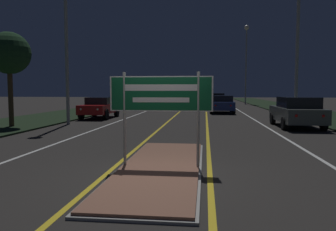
{
  "coord_description": "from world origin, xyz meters",
  "views": [
    {
      "loc": [
        1.04,
        -7.03,
        1.9
      ],
      "look_at": [
        0.0,
        2.17,
        1.18
      ],
      "focal_mm": 35.0,
      "sensor_mm": 36.0,
      "label": 1
    }
  ],
  "objects_px": {
    "car_receding_2": "(217,100)",
    "streetlight_right_far": "(246,51)",
    "streetlight_right_near": "(298,30)",
    "highway_sign": "(161,98)",
    "car_approaching_0": "(100,107)",
    "car_receding_0": "(297,112)",
    "car_receding_1": "(222,104)"
  },
  "relations": [
    {
      "from": "car_receding_0",
      "to": "streetlight_right_far",
      "type": "bearing_deg",
      "value": 88.53
    },
    {
      "from": "highway_sign",
      "to": "car_approaching_0",
      "type": "relative_size",
      "value": 0.6
    },
    {
      "from": "highway_sign",
      "to": "car_receding_1",
      "type": "relative_size",
      "value": 0.54
    },
    {
      "from": "car_receding_0",
      "to": "car_receding_1",
      "type": "bearing_deg",
      "value": 107.56
    },
    {
      "from": "streetlight_right_far",
      "to": "highway_sign",
      "type": "bearing_deg",
      "value": -99.86
    },
    {
      "from": "highway_sign",
      "to": "car_receding_2",
      "type": "xyz_separation_m",
      "value": [
        2.4,
        30.46,
        -0.9
      ]
    },
    {
      "from": "car_approaching_0",
      "to": "streetlight_right_far",
      "type": "bearing_deg",
      "value": 61.56
    },
    {
      "from": "car_receding_1",
      "to": "car_receding_2",
      "type": "height_order",
      "value": "car_receding_2"
    },
    {
      "from": "car_approaching_0",
      "to": "car_receding_0",
      "type": "bearing_deg",
      "value": -19.99
    },
    {
      "from": "streetlight_right_far",
      "to": "streetlight_right_near",
      "type": "bearing_deg",
      "value": -90.36
    },
    {
      "from": "highway_sign",
      "to": "car_approaching_0",
      "type": "bearing_deg",
      "value": 113.63
    },
    {
      "from": "highway_sign",
      "to": "car_receding_1",
      "type": "height_order",
      "value": "highway_sign"
    },
    {
      "from": "streetlight_right_far",
      "to": "car_receding_0",
      "type": "distance_m",
      "value": 27.93
    },
    {
      "from": "highway_sign",
      "to": "streetlight_right_near",
      "type": "distance_m",
      "value": 13.83
    },
    {
      "from": "car_receding_2",
      "to": "car_approaching_0",
      "type": "height_order",
      "value": "car_receding_2"
    },
    {
      "from": "streetlight_right_far",
      "to": "car_receding_1",
      "type": "xyz_separation_m",
      "value": [
        -3.95,
        -16.91,
        -6.32
      ]
    },
    {
      "from": "car_approaching_0",
      "to": "highway_sign",
      "type": "bearing_deg",
      "value": -66.37
    },
    {
      "from": "car_receding_0",
      "to": "car_receding_2",
      "type": "bearing_deg",
      "value": 98.92
    },
    {
      "from": "highway_sign",
      "to": "car_receding_2",
      "type": "bearing_deg",
      "value": 85.5
    },
    {
      "from": "car_receding_1",
      "to": "car_approaching_0",
      "type": "distance_m",
      "value": 10.4
    },
    {
      "from": "car_approaching_0",
      "to": "streetlight_right_near",
      "type": "bearing_deg",
      "value": -9.17
    },
    {
      "from": "streetlight_right_far",
      "to": "car_receding_0",
      "type": "xyz_separation_m",
      "value": [
        -0.7,
        -27.2,
        -6.28
      ]
    },
    {
      "from": "car_receding_1",
      "to": "car_approaching_0",
      "type": "bearing_deg",
      "value": -144.53
    },
    {
      "from": "streetlight_right_near",
      "to": "car_receding_1",
      "type": "xyz_separation_m",
      "value": [
        -3.8,
        8.01,
        -4.51
      ]
    },
    {
      "from": "streetlight_right_far",
      "to": "car_receding_2",
      "type": "height_order",
      "value": "streetlight_right_far"
    },
    {
      "from": "streetlight_right_near",
      "to": "car_receding_2",
      "type": "xyz_separation_m",
      "value": [
        -3.83,
        18.64,
        -4.46
      ]
    },
    {
      "from": "car_receding_0",
      "to": "car_receding_1",
      "type": "relative_size",
      "value": 0.97
    },
    {
      "from": "car_receding_2",
      "to": "streetlight_right_near",
      "type": "bearing_deg",
      "value": -78.39
    },
    {
      "from": "car_receding_2",
      "to": "streetlight_right_far",
      "type": "bearing_deg",
      "value": 57.61
    },
    {
      "from": "streetlight_right_far",
      "to": "car_approaching_0",
      "type": "distance_m",
      "value": 26.84
    },
    {
      "from": "car_receding_0",
      "to": "car_receding_1",
      "type": "distance_m",
      "value": 10.8
    },
    {
      "from": "streetlight_right_near",
      "to": "car_receding_0",
      "type": "distance_m",
      "value": 5.04
    }
  ]
}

